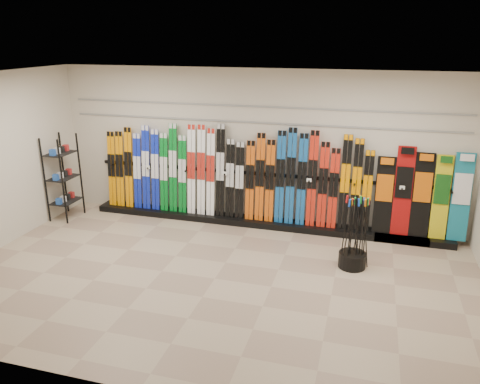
# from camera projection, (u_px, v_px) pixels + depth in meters

# --- Properties ---
(floor) EXTENTS (8.00, 8.00, 0.00)m
(floor) POSITION_uv_depth(u_px,v_px,m) (215.00, 279.00, 7.21)
(floor) COLOR gray
(floor) RESTS_ON ground
(back_wall) EXTENTS (8.00, 0.00, 8.00)m
(back_wall) POSITION_uv_depth(u_px,v_px,m) (255.00, 148.00, 9.01)
(back_wall) COLOR beige
(back_wall) RESTS_ON floor
(ceiling) EXTENTS (8.00, 8.00, 0.00)m
(ceiling) POSITION_uv_depth(u_px,v_px,m) (211.00, 80.00, 6.25)
(ceiling) COLOR silver
(ceiling) RESTS_ON back_wall
(ski_rack_base) EXTENTS (8.00, 0.40, 0.12)m
(ski_rack_base) POSITION_uv_depth(u_px,v_px,m) (263.00, 223.00, 9.21)
(ski_rack_base) COLOR black
(ski_rack_base) RESTS_ON floor
(skis) EXTENTS (5.37, 0.18, 1.84)m
(skis) POSITION_uv_depth(u_px,v_px,m) (230.00, 176.00, 9.12)
(skis) COLOR orange
(skis) RESTS_ON ski_rack_base
(snowboards) EXTENTS (1.60, 0.25, 1.60)m
(snowboards) POSITION_uv_depth(u_px,v_px,m) (422.00, 195.00, 8.28)
(snowboards) COLOR black
(snowboards) RESTS_ON ski_rack_base
(accessory_rack) EXTENTS (0.40, 0.60, 1.71)m
(accessory_rack) POSITION_uv_depth(u_px,v_px,m) (63.00, 177.00, 9.38)
(accessory_rack) COLOR black
(accessory_rack) RESTS_ON floor
(pole_bin) EXTENTS (0.44, 0.44, 0.25)m
(pole_bin) POSITION_uv_depth(u_px,v_px,m) (352.00, 260.00, 7.54)
(pole_bin) COLOR black
(pole_bin) RESTS_ON floor
(ski_poles) EXTENTS (0.45, 0.32, 1.18)m
(ski_poles) POSITION_uv_depth(u_px,v_px,m) (356.00, 233.00, 7.35)
(ski_poles) COLOR black
(ski_poles) RESTS_ON pole_bin
(slatwall_rail_0) EXTENTS (7.60, 0.02, 0.03)m
(slatwall_rail_0) POSITION_uv_depth(u_px,v_px,m) (255.00, 122.00, 8.83)
(slatwall_rail_0) COLOR gray
(slatwall_rail_0) RESTS_ON back_wall
(slatwall_rail_1) EXTENTS (7.60, 0.02, 0.03)m
(slatwall_rail_1) POSITION_uv_depth(u_px,v_px,m) (255.00, 106.00, 8.74)
(slatwall_rail_1) COLOR gray
(slatwall_rail_1) RESTS_ON back_wall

